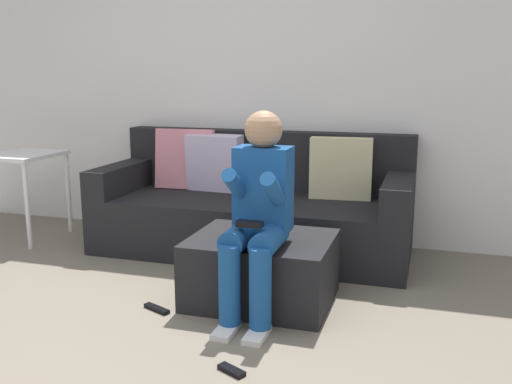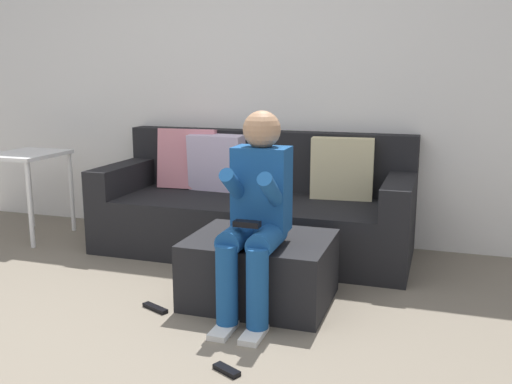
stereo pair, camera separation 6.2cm
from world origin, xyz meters
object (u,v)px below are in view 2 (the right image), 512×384
person_seated (256,209)px  side_table (28,167)px  remote_near_ottoman (227,370)px  couch_sectional (255,208)px  remote_by_storage_bin (155,308)px  ottoman (260,269)px

person_seated → side_table: bearing=158.1°
remote_near_ottoman → person_seated: bearing=123.1°
couch_sectional → remote_by_storage_bin: bearing=-97.8°
remote_near_ottoman → remote_by_storage_bin: same height
remote_by_storage_bin → ottoman: bearing=54.9°
ottoman → remote_by_storage_bin: bearing=-148.9°
couch_sectional → person_seated: size_ratio=2.05×
couch_sectional → remote_by_storage_bin: (-0.18, -1.28, -0.31)m
side_table → remote_by_storage_bin: 2.06m
side_table → remote_near_ottoman: bearing=-33.8°
remote_by_storage_bin → side_table: bearing=172.3°
side_table → couch_sectional: bearing=7.6°
remote_by_storage_bin → person_seated: bearing=37.0°
couch_sectional → remote_by_storage_bin: size_ratio=12.66×
ottoman → remote_by_storage_bin: (-0.53, -0.32, -0.18)m
person_seated → remote_by_storage_bin: bearing=-166.8°
ottoman → side_table: size_ratio=1.17×
ottoman → side_table: (-2.21, 0.71, 0.39)m
remote_near_ottoman → remote_by_storage_bin: (-0.64, 0.52, 0.00)m
couch_sectional → ottoman: couch_sectional is taller
person_seated → remote_near_ottoman: (0.08, -0.66, -0.59)m
couch_sectional → ottoman: bearing=-69.8°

